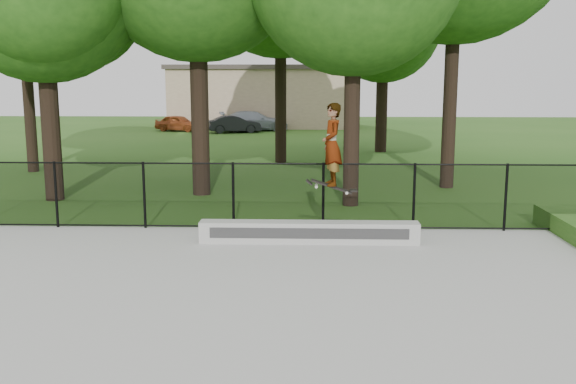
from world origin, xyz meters
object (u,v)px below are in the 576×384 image
at_px(grind_ledge, 309,232).
at_px(skater_airborne, 332,146).
at_px(car_c, 254,121).
at_px(car_b, 234,124).
at_px(car_a, 179,123).

bearing_deg(grind_ledge, skater_airborne, -27.61).
xyz_separation_m(grind_ledge, skater_airborne, (0.44, -0.23, 1.79)).
bearing_deg(grind_ledge, car_c, 97.20).
distance_m(grind_ledge, skater_airborne, 1.86).
xyz_separation_m(car_b, skater_airborne, (5.22, -27.81, 1.53)).
xyz_separation_m(car_a, skater_airborne, (8.98, -28.91, 1.54)).
xyz_separation_m(car_c, skater_airborne, (4.14, -29.48, 1.42)).
bearing_deg(grind_ledge, car_a, 106.59).
distance_m(car_b, car_c, 2.00).
bearing_deg(car_c, car_a, 85.92).
bearing_deg(car_c, car_b, 136.32).
relative_size(grind_ledge, car_a, 1.45).
distance_m(car_a, car_c, 4.88).
height_order(car_b, skater_airborne, skater_airborne).
bearing_deg(car_a, grind_ledge, -143.65).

